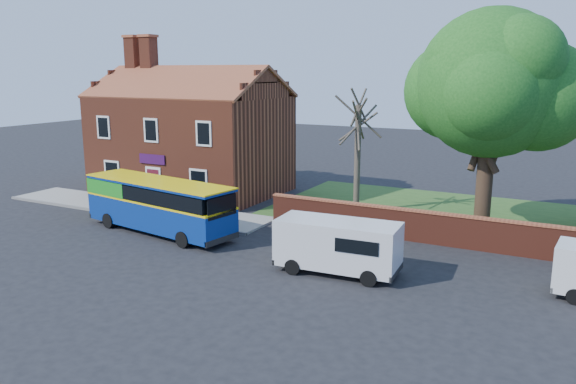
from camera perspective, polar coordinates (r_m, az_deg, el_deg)
The scene contains 10 objects.
ground at distance 26.81m, azimuth -12.50°, elevation -5.92°, with size 120.00×120.00×0.00m, color black.
pavement at distance 35.43m, azimuth -15.22°, elevation -1.52°, with size 18.00×3.50×0.12m, color gray.
kerb at distance 34.21m, azimuth -17.20°, elevation -2.11°, with size 18.00×0.15×0.14m, color slate.
grass_strip at distance 33.55m, azimuth 20.59°, elevation -2.71°, with size 26.00×12.00×0.04m, color #426B28.
shop_building at distance 39.17m, azimuth -9.80°, elevation 5.01°, with size 12.30×8.13×10.50m.
boundary_wall at distance 27.59m, azimuth 19.07°, elevation -4.03°, with size 22.00×0.38×1.60m.
bus at distance 29.75m, azimuth -13.35°, elevation -1.04°, with size 9.22×3.66×2.74m.
van_near at distance 23.23m, azimuth 5.11°, elevation -5.31°, with size 5.15×2.36×2.21m.
large_tree at distance 29.87m, azimuth 20.20°, elevation 9.87°, with size 9.23×7.30×11.26m.
bare_tree at distance 32.84m, azimuth 7.08°, elevation 3.94°, with size 2.58×3.08×6.89m.
Camera 1 is at (16.66, -19.33, 8.22)m, focal length 35.00 mm.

